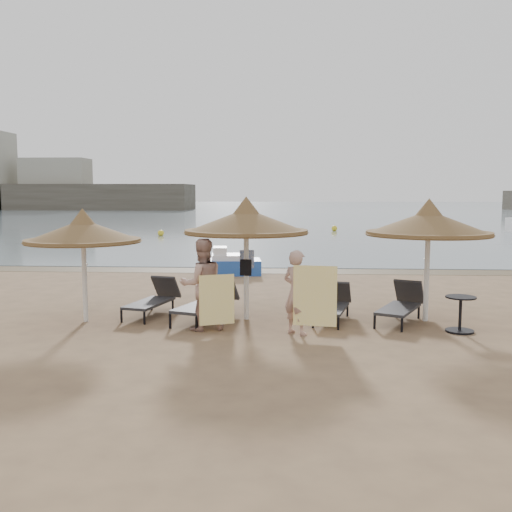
{
  "coord_description": "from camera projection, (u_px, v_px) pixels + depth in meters",
  "views": [
    {
      "loc": [
        0.62,
        -10.96,
        2.83
      ],
      "look_at": [
        -0.1,
        1.2,
        1.46
      ],
      "focal_mm": 40.0,
      "sensor_mm": 36.0,
      "label": 1
    }
  ],
  "objects": [
    {
      "name": "ground",
      "position": [
        257.0,
        336.0,
        11.22
      ],
      "size": [
        160.0,
        160.0,
        0.0
      ],
      "primitive_type": "plane",
      "color": "#8A6A49",
      "rests_on": "ground"
    },
    {
      "name": "person_left",
      "position": [
        202.0,
        277.0,
        11.65
      ],
      "size": [
        1.18,
        0.98,
        2.19
      ],
      "primitive_type": "imported",
      "rotation": [
        0.0,
        0.0,
        3.52
      ],
      "color": "tan",
      "rests_on": "ground"
    },
    {
      "name": "lounger_far_right",
      "position": [
        402.0,
        304.0,
        12.53
      ],
      "size": [
        1.38,
        1.97,
        0.85
      ],
      "rotation": [
        0.0,
        0.0,
        -0.45
      ],
      "color": "black",
      "rests_on": "ground"
    },
    {
      "name": "lounger_near_left",
      "position": [
        209.0,
        301.0,
        12.71
      ],
      "size": [
        1.34,
        2.18,
        0.93
      ],
      "rotation": [
        0.0,
        0.0,
        -0.34
      ],
      "color": "black",
      "rests_on": "ground"
    },
    {
      "name": "wet_sand_strip",
      "position": [
        272.0,
        271.0,
        20.55
      ],
      "size": [
        200.0,
        1.6,
        0.01
      ],
      "primitive_type": "cube",
      "color": "brown",
      "rests_on": "ground"
    },
    {
      "name": "side_table",
      "position": [
        460.0,
        315.0,
        11.54
      ],
      "size": [
        0.61,
        0.61,
        0.73
      ],
      "rotation": [
        0.0,
        0.0,
        -0.17
      ],
      "color": "black",
      "rests_on": "ground"
    },
    {
      "name": "pedal_boat",
      "position": [
        230.0,
        264.0,
        19.65
      ],
      "size": [
        2.16,
        1.44,
        0.95
      ],
      "rotation": [
        0.0,
        0.0,
        0.12
      ],
      "color": "#224CA5",
      "rests_on": "ground"
    },
    {
      "name": "palapa_center",
      "position": [
        246.0,
        222.0,
        12.49
      ],
      "size": [
        2.76,
        2.76,
        2.73
      ],
      "rotation": [
        0.0,
        0.0,
        0.34
      ],
      "color": "silver",
      "rests_on": "ground"
    },
    {
      "name": "towel_right",
      "position": [
        315.0,
        296.0,
        11.05
      ],
      "size": [
        0.84,
        0.15,
        1.19
      ],
      "rotation": [
        0.0,
        0.0,
        -0.15
      ],
      "color": "yellow",
      "rests_on": "ground"
    },
    {
      "name": "buoy_mid",
      "position": [
        334.0,
        228.0,
        40.94
      ],
      "size": [
        0.41,
        0.41,
        0.41
      ],
      "primitive_type": "sphere",
      "color": "yellow",
      "rests_on": "ground"
    },
    {
      "name": "buoy_left",
      "position": [
        161.0,
        233.0,
        36.48
      ],
      "size": [
        0.4,
        0.4,
        0.4
      ],
      "primitive_type": "sphere",
      "color": "yellow",
      "rests_on": "ground"
    },
    {
      "name": "lounger_far_left",
      "position": [
        154.0,
        298.0,
        13.22
      ],
      "size": [
        1.04,
        1.95,
        0.83
      ],
      "rotation": [
        0.0,
        0.0,
        -0.24
      ],
      "color": "black",
      "rests_on": "ground"
    },
    {
      "name": "sea",
      "position": [
        286.0,
        210.0,
        90.57
      ],
      "size": [
        200.0,
        140.0,
        0.03
      ],
      "primitive_type": "cube",
      "color": "slate",
      "rests_on": "ground"
    },
    {
      "name": "bag_dark",
      "position": [
        246.0,
        268.0,
        12.45
      ],
      "size": [
        0.25,
        0.11,
        0.35
      ],
      "rotation": [
        0.0,
        0.0,
        -0.11
      ],
      "color": "black",
      "rests_on": "ground"
    },
    {
      "name": "bag_patterned",
      "position": [
        247.0,
        259.0,
        12.77
      ],
      "size": [
        0.33,
        0.15,
        0.4
      ],
      "rotation": [
        0.0,
        0.0,
        0.12
      ],
      "color": "white",
      "rests_on": "ground"
    },
    {
      "name": "palapa_left",
      "position": [
        83.0,
        232.0,
        12.29
      ],
      "size": [
        2.5,
        2.5,
        2.48
      ],
      "rotation": [
        0.0,
        0.0,
        -0.12
      ],
      "color": "silver",
      "rests_on": "ground"
    },
    {
      "name": "person_right",
      "position": [
        297.0,
        286.0,
        11.3
      ],
      "size": [
        1.07,
        1.01,
        1.96
      ],
      "primitive_type": "imported",
      "rotation": [
        0.0,
        0.0,
        2.5
      ],
      "color": "tan",
      "rests_on": "ground"
    },
    {
      "name": "palapa_right",
      "position": [
        428.0,
        224.0,
        12.34
      ],
      "size": [
        2.72,
        2.72,
        2.7
      ],
      "rotation": [
        0.0,
        0.0,
        0.16
      ],
      "color": "silver",
      "rests_on": "ground"
    },
    {
      "name": "far_shore",
      "position": [
        126.0,
        191.0,
        89.57
      ],
      "size": [
        150.0,
        54.8,
        12.0
      ],
      "color": "#545045",
      "rests_on": "ground"
    },
    {
      "name": "lounger_near_right",
      "position": [
        333.0,
        304.0,
        12.69
      ],
      "size": [
        0.98,
        1.85,
        0.79
      ],
      "rotation": [
        0.0,
        0.0,
        -0.24
      ],
      "color": "black",
      "rests_on": "ground"
    },
    {
      "name": "towel_left",
      "position": [
        217.0,
        300.0,
        11.32
      ],
      "size": [
        0.68,
        0.29,
        1.01
      ],
      "rotation": [
        0.0,
        0.0,
        0.38
      ],
      "color": "yellow",
      "rests_on": "ground"
    }
  ]
}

